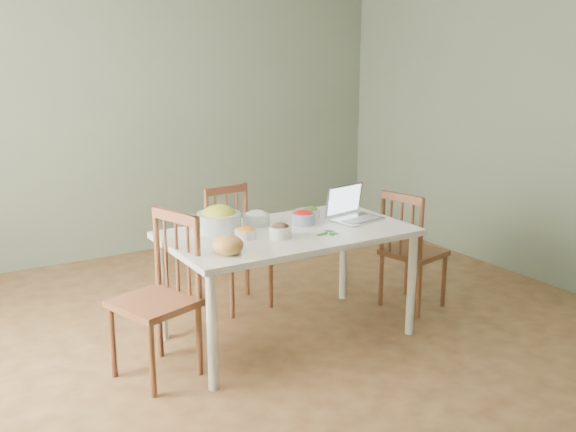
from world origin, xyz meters
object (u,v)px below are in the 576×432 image
dining_table (288,285)px  chair_far (239,249)px  chair_right (414,249)px  laptop (358,204)px  chair_left (154,299)px  bowl_squash (219,219)px  bread_boule (228,245)px

dining_table → chair_far: 0.68m
chair_right → laptop: (-0.55, -0.01, 0.42)m
chair_left → chair_far: bearing=109.8°
chair_far → bowl_squash: bowl_squash is taller
dining_table → laptop: 0.75m
chair_right → bread_boule: (-1.68, -0.25, 0.36)m
bowl_squash → laptop: (0.95, -0.25, 0.03)m
chair_far → chair_left: bearing=-147.4°
bread_boule → bowl_squash: 0.52m
laptop → chair_right: bearing=-8.2°
laptop → chair_left: bearing=172.0°
chair_right → laptop: laptop is taller
chair_right → dining_table: bearing=76.5°
chair_right → bowl_squash: 1.57m
bread_boule → bowl_squash: bearing=70.2°
bread_boule → dining_table: bearing=25.0°
chair_left → bread_boule: size_ratio=5.46×
dining_table → chair_right: chair_right is taller
chair_right → laptop: size_ratio=2.69×
chair_left → chair_right: 2.08m
bowl_squash → chair_right: bearing=-9.0°
dining_table → bread_boule: bread_boule is taller
chair_left → chair_right: bearing=73.4°
laptop → dining_table: bearing=167.7°
dining_table → chair_left: 0.98m
bread_boule → laptop: size_ratio=0.54×
chair_far → chair_right: 1.32m
dining_table → chair_right: size_ratio=1.78×
chair_far → bread_boule: size_ratio=5.03×
bread_boule → laptop: (1.13, 0.24, 0.06)m
chair_far → bread_boule: (-0.55, -0.94, 0.36)m
chair_far → laptop: (0.58, -0.70, 0.42)m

